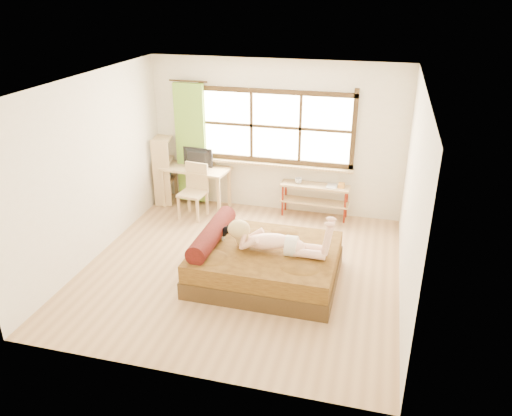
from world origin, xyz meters
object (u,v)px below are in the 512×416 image
(pipe_shelf, at_px, (316,193))
(bookshelf, at_px, (165,169))
(desk, at_px, (196,173))
(woman, at_px, (276,232))
(kitten, at_px, (218,231))
(bed, at_px, (262,262))
(chair, at_px, (195,187))

(pipe_shelf, bearing_deg, bookshelf, -177.77)
(desk, bearing_deg, woman, -40.85)
(bookshelf, bearing_deg, desk, -20.02)
(desk, relative_size, bookshelf, 1.01)
(kitten, relative_size, bookshelf, 0.23)
(woman, distance_m, kitten, 0.90)
(desk, relative_size, pipe_shelf, 1.06)
(bookshelf, bearing_deg, woman, -51.78)
(kitten, height_order, desk, desk)
(desk, distance_m, bookshelf, 0.67)
(bed, height_order, bookshelf, bookshelf)
(woman, xyz_separation_m, pipe_shelf, (0.21, 2.30, -0.35))
(woman, relative_size, pipe_shelf, 1.14)
(kitten, xyz_separation_m, pipe_shelf, (1.08, 2.15, -0.17))
(woman, bearing_deg, chair, 136.21)
(bed, height_order, chair, chair)
(desk, height_order, chair, chair)
(kitten, height_order, bookshelf, bookshelf)
(bed, relative_size, bookshelf, 1.57)
(chair, xyz_separation_m, bookshelf, (-0.77, 0.47, 0.11))
(woman, xyz_separation_m, chair, (-1.87, 1.82, -0.26))
(woman, height_order, pipe_shelf, woman)
(woman, relative_size, bookshelf, 1.09)
(kitten, distance_m, pipe_shelf, 2.41)
(chair, relative_size, bookshelf, 0.76)
(bed, bearing_deg, pipe_shelf, 80.04)
(woman, height_order, chair, woman)
(chair, distance_m, bookshelf, 0.91)
(bed, distance_m, desk, 2.81)
(desk, height_order, pipe_shelf, desk)
(kitten, bearing_deg, woman, -9.36)
(desk, xyz_separation_m, pipe_shelf, (2.19, 0.12, -0.22))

